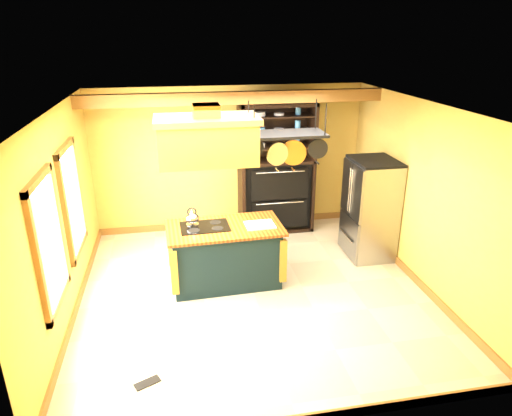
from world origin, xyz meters
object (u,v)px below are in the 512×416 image
object	(u,v)px
kitchen_island	(225,254)
range_hood	(207,138)
hutch	(275,183)
pot_rack	(286,140)
refrigerator	(370,211)

from	to	relation	value
kitchen_island	range_hood	xyz separation A→B (m)	(-0.20, -0.00, 1.77)
kitchen_island	hutch	xyz separation A→B (m)	(1.20, 1.86, 0.46)
range_hood	kitchen_island	bearing A→B (deg)	0.21
range_hood	pot_rack	distance (m)	1.11
kitchen_island	pot_rack	distance (m)	1.92
pot_rack	refrigerator	bearing A→B (deg)	16.54
refrigerator	hutch	distance (m)	1.90
kitchen_island	hutch	bearing A→B (deg)	55.15
range_hood	hutch	world-z (taller)	range_hood
range_hood	hutch	size ratio (longest dim) A/B	0.58
kitchen_island	range_hood	distance (m)	1.78
kitchen_island	range_hood	size ratio (longest dim) A/B	1.23
range_hood	refrigerator	bearing A→B (deg)	10.00
range_hood	refrigerator	world-z (taller)	range_hood
kitchen_island	range_hood	world-z (taller)	range_hood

